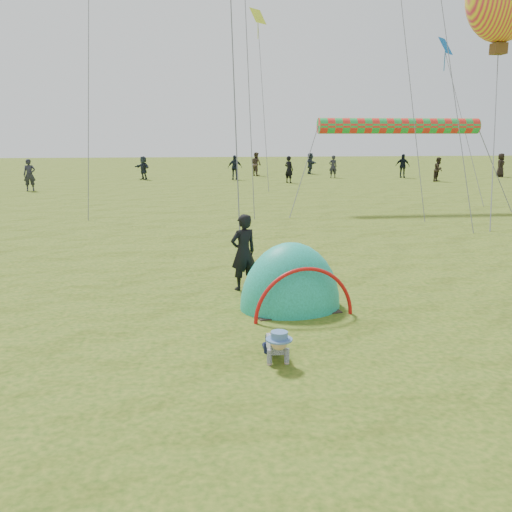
{
  "coord_description": "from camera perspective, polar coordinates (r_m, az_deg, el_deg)",
  "views": [
    {
      "loc": [
        -2.35,
        -7.04,
        3.2
      ],
      "look_at": [
        -1.15,
        3.03,
        1.0
      ],
      "focal_mm": 40.0,
      "sensor_mm": 36.0,
      "label": 1
    }
  ],
  "objects": [
    {
      "name": "crowd_person_12",
      "position": [
        41.88,
        7.7,
        8.86
      ],
      "size": [
        0.59,
        0.39,
        1.6
      ],
      "primitive_type": "imported",
      "rotation": [
        0.0,
        0.0,
        3.16
      ],
      "color": "#24242C",
      "rests_on": "ground"
    },
    {
      "name": "crowd_person_0",
      "position": [
        34.51,
        -21.71,
        7.55
      ],
      "size": [
        0.7,
        0.51,
        1.77
      ],
      "primitive_type": "imported",
      "rotation": [
        0.0,
        0.0,
        0.15
      ],
      "color": "#24252F",
      "rests_on": "ground"
    },
    {
      "name": "ground",
      "position": [
        8.09,
        10.91,
        -11.32
      ],
      "size": [
        140.0,
        140.0,
        0.0
      ],
      "primitive_type": "plane",
      "color": "#24450F"
    },
    {
      "name": "crowd_person_2",
      "position": [
        39.66,
        -2.12,
        8.83
      ],
      "size": [
        0.99,
        0.42,
        1.68
      ],
      "primitive_type": "imported",
      "rotation": [
        0.0,
        0.0,
        3.15
      ],
      "color": "black",
      "rests_on": "ground"
    },
    {
      "name": "diamond_kite_10",
      "position": [
        31.74,
        18.43,
        19.3
      ],
      "size": [
        1.01,
        1.01,
        0.83
      ],
      "primitive_type": "plane",
      "rotation": [
        1.05,
        0.0,
        0.79
      ],
      "color": "#095CB6"
    },
    {
      "name": "crowd_person_5",
      "position": [
        40.65,
        -11.2,
        8.64
      ],
      "size": [
        1.33,
        1.44,
        1.6
      ],
      "primitive_type": "imported",
      "rotation": [
        0.0,
        0.0,
        5.42
      ],
      "color": "#1F2832",
      "rests_on": "ground"
    },
    {
      "name": "rainbow_tube_kite",
      "position": [
        24.9,
        14.13,
        12.51
      ],
      "size": [
        6.84,
        0.64,
        0.64
      ],
      "primitive_type": "cylinder",
      "rotation": [
        0.0,
        1.57,
        0.0
      ],
      "color": "red"
    },
    {
      "name": "balloon_kite",
      "position": [
        26.16,
        23.44,
        22.36
      ],
      "size": [
        2.83,
        2.83,
        3.97
      ],
      "primitive_type": null,
      "color": "yellow"
    },
    {
      "name": "crowd_person_8",
      "position": [
        42.85,
        14.44,
        8.72
      ],
      "size": [
        1.05,
        0.58,
        1.69
      ],
      "primitive_type": "imported",
      "rotation": [
        0.0,
        0.0,
        6.11
      ],
      "color": "black",
      "rests_on": "ground"
    },
    {
      "name": "diamond_kite_8",
      "position": [
        37.07,
        0.2,
        22.87
      ],
      "size": [
        1.1,
        1.1,
        0.9
      ],
      "primitive_type": "plane",
      "rotation": [
        1.05,
        0.0,
        0.79
      ],
      "color": "#E2F42A"
    },
    {
      "name": "standing_adult",
      "position": [
        11.73,
        -1.27,
        0.38
      ],
      "size": [
        0.68,
        0.59,
        1.58
      ],
      "primitive_type": "imported",
      "rotation": [
        0.0,
        0.0,
        3.57
      ],
      "color": "black",
      "rests_on": "ground"
    },
    {
      "name": "popup_tent",
      "position": [
        10.74,
        3.44,
        -5.13
      ],
      "size": [
        2.16,
        1.89,
        2.46
      ],
      "primitive_type": "ellipsoid",
      "rotation": [
        0.0,
        0.0,
        0.19
      ],
      "color": "#197F59",
      "rests_on": "ground"
    },
    {
      "name": "crowd_person_10",
      "position": [
        45.92,
        23.26,
        8.35
      ],
      "size": [
        0.96,
        0.99,
        1.72
      ],
      "primitive_type": "imported",
      "rotation": [
        0.0,
        0.0,
        0.85
      ],
      "color": "black",
      "rests_on": "ground"
    },
    {
      "name": "crowd_person_13",
      "position": [
        43.45,
        0.01,
        9.19
      ],
      "size": [
        1.01,
        1.07,
        1.75
      ],
      "primitive_type": "imported",
      "rotation": [
        0.0,
        0.0,
        2.13
      ],
      "color": "#46382D",
      "rests_on": "ground"
    },
    {
      "name": "crawling_toddler",
      "position": [
        8.21,
        2.08,
        -8.75
      ],
      "size": [
        0.49,
        0.69,
        0.52
      ],
      "primitive_type": null,
      "rotation": [
        0.0,
        0.0,
        0.02
      ],
      "color": "black",
      "rests_on": "ground"
    },
    {
      "name": "crowd_person_1",
      "position": [
        40.16,
        17.79,
        8.25
      ],
      "size": [
        0.98,
        0.97,
        1.6
      ],
      "primitive_type": "imported",
      "rotation": [
        0.0,
        0.0,
        0.73
      ],
      "color": "black",
      "rests_on": "ground"
    },
    {
      "name": "crowd_person_6",
      "position": [
        37.31,
        3.31,
        8.64
      ],
      "size": [
        0.72,
        0.74,
        1.72
      ],
      "primitive_type": "imported",
      "rotation": [
        0.0,
        0.0,
        2.28
      ],
      "color": "black",
      "rests_on": "ground"
    },
    {
      "name": "crowd_person_11",
      "position": [
        45.39,
        5.45,
        9.2
      ],
      "size": [
        0.69,
        1.58,
        1.64
      ],
      "primitive_type": "imported",
      "rotation": [
        0.0,
        0.0,
        1.71
      ],
      "color": "#232C38",
      "rests_on": "ground"
    }
  ]
}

